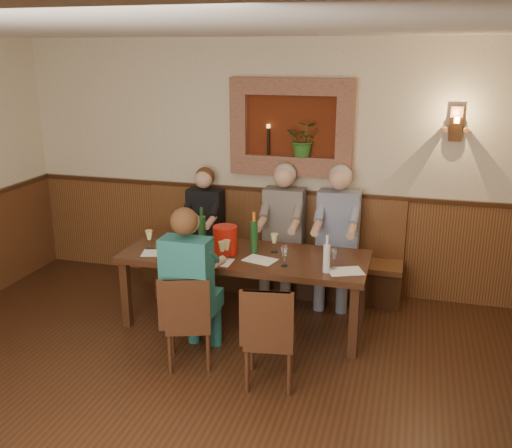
{
  "coord_description": "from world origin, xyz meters",
  "views": [
    {
      "loc": [
        1.53,
        -3.17,
        2.65
      ],
      "look_at": [
        0.1,
        1.9,
        1.05
      ],
      "focal_mm": 40.0,
      "sensor_mm": 36.0,
      "label": 1
    }
  ],
  "objects_px": {
    "spittoon_bucket": "(225,240)",
    "water_bottle": "(327,258)",
    "bench": "(269,261)",
    "chair_near_left": "(189,338)",
    "person_bench_right": "(336,246)",
    "wine_bottle_green_a": "(254,236)",
    "person_chair_front": "(192,297)",
    "wine_bottle_green_b": "(202,231)",
    "dining_table": "(245,261)",
    "person_bench_left": "(203,238)",
    "person_bench_mid": "(282,242)",
    "chair_near_right": "(270,355)"
  },
  "relations": [
    {
      "from": "dining_table",
      "to": "water_bottle",
      "type": "relative_size",
      "value": 6.94
    },
    {
      "from": "chair_near_left",
      "to": "person_bench_right",
      "type": "relative_size",
      "value": 0.57
    },
    {
      "from": "person_chair_front",
      "to": "spittoon_bucket",
      "type": "relative_size",
      "value": 5.27
    },
    {
      "from": "wine_bottle_green_a",
      "to": "water_bottle",
      "type": "relative_size",
      "value": 1.19
    },
    {
      "from": "chair_near_left",
      "to": "chair_near_right",
      "type": "bearing_deg",
      "value": -27.94
    },
    {
      "from": "chair_near_left",
      "to": "person_bench_right",
      "type": "bearing_deg",
      "value": 39.41
    },
    {
      "from": "chair_near_left",
      "to": "wine_bottle_green_b",
      "type": "bearing_deg",
      "value": 83.88
    },
    {
      "from": "dining_table",
      "to": "bench",
      "type": "relative_size",
      "value": 0.8
    },
    {
      "from": "person_bench_left",
      "to": "person_bench_mid",
      "type": "xyz_separation_m",
      "value": [
        0.93,
        -0.0,
        0.04
      ]
    },
    {
      "from": "person_chair_front",
      "to": "spittoon_bucket",
      "type": "distance_m",
      "value": 0.81
    },
    {
      "from": "dining_table",
      "to": "spittoon_bucket",
      "type": "xyz_separation_m",
      "value": [
        -0.19,
        -0.02,
        0.21
      ]
    },
    {
      "from": "dining_table",
      "to": "person_bench_left",
      "type": "xyz_separation_m",
      "value": [
        -0.75,
        0.84,
        -0.1
      ]
    },
    {
      "from": "person_bench_mid",
      "to": "person_chair_front",
      "type": "xyz_separation_m",
      "value": [
        -0.43,
        -1.61,
        -0.03
      ]
    },
    {
      "from": "person_bench_right",
      "to": "wine_bottle_green_a",
      "type": "height_order",
      "value": "person_bench_right"
    },
    {
      "from": "person_bench_left",
      "to": "water_bottle",
      "type": "height_order",
      "value": "person_bench_left"
    },
    {
      "from": "bench",
      "to": "chair_near_left",
      "type": "distance_m",
      "value": 1.84
    },
    {
      "from": "person_bench_right",
      "to": "spittoon_bucket",
      "type": "distance_m",
      "value": 1.32
    },
    {
      "from": "person_bench_mid",
      "to": "dining_table",
      "type": "bearing_deg",
      "value": -102.05
    },
    {
      "from": "dining_table",
      "to": "chair_near_left",
      "type": "distance_m",
      "value": 1.0
    },
    {
      "from": "person_bench_left",
      "to": "water_bottle",
      "type": "xyz_separation_m",
      "value": [
        1.6,
        -1.1,
        0.31
      ]
    },
    {
      "from": "dining_table",
      "to": "person_bench_right",
      "type": "xyz_separation_m",
      "value": [
        0.78,
        0.84,
        -0.05
      ]
    },
    {
      "from": "chair_near_right",
      "to": "person_bench_right",
      "type": "distance_m",
      "value": 1.88
    },
    {
      "from": "chair_near_left",
      "to": "person_chair_front",
      "type": "distance_m",
      "value": 0.36
    },
    {
      "from": "bench",
      "to": "person_bench_right",
      "type": "relative_size",
      "value": 2.0
    },
    {
      "from": "person_bench_right",
      "to": "wine_bottle_green_b",
      "type": "distance_m",
      "value": 1.5
    },
    {
      "from": "wine_bottle_green_b",
      "to": "person_chair_front",
      "type": "bearing_deg",
      "value": -75.41
    },
    {
      "from": "person_bench_right",
      "to": "dining_table",
      "type": "bearing_deg",
      "value": -133.18
    },
    {
      "from": "person_bench_mid",
      "to": "person_bench_right",
      "type": "relative_size",
      "value": 0.99
    },
    {
      "from": "dining_table",
      "to": "wine_bottle_green_a",
      "type": "bearing_deg",
      "value": 42.62
    },
    {
      "from": "person_bench_mid",
      "to": "wine_bottle_green_b",
      "type": "bearing_deg",
      "value": -130.9
    },
    {
      "from": "wine_bottle_green_a",
      "to": "wine_bottle_green_b",
      "type": "xyz_separation_m",
      "value": [
        -0.55,
        0.01,
        0.0
      ]
    },
    {
      "from": "dining_table",
      "to": "person_bench_left",
      "type": "height_order",
      "value": "person_bench_left"
    },
    {
      "from": "spittoon_bucket",
      "to": "water_bottle",
      "type": "relative_size",
      "value": 0.79
    },
    {
      "from": "wine_bottle_green_b",
      "to": "person_bench_left",
      "type": "bearing_deg",
      "value": 110.37
    },
    {
      "from": "dining_table",
      "to": "person_bench_left",
      "type": "relative_size",
      "value": 1.72
    },
    {
      "from": "dining_table",
      "to": "person_chair_front",
      "type": "bearing_deg",
      "value": -107.84
    },
    {
      "from": "wine_bottle_green_b",
      "to": "water_bottle",
      "type": "height_order",
      "value": "wine_bottle_green_b"
    },
    {
      "from": "chair_near_right",
      "to": "wine_bottle_green_b",
      "type": "height_order",
      "value": "wine_bottle_green_b"
    },
    {
      "from": "dining_table",
      "to": "wine_bottle_green_b",
      "type": "xyz_separation_m",
      "value": [
        -0.47,
        0.08,
        0.25
      ]
    },
    {
      "from": "person_bench_left",
      "to": "water_bottle",
      "type": "bearing_deg",
      "value": -34.47
    },
    {
      "from": "bench",
      "to": "wine_bottle_green_a",
      "type": "relative_size",
      "value": 7.29
    },
    {
      "from": "dining_table",
      "to": "person_bench_left",
      "type": "bearing_deg",
      "value": 131.98
    },
    {
      "from": "person_chair_front",
      "to": "chair_near_left",
      "type": "bearing_deg",
      "value": -86.56
    },
    {
      "from": "dining_table",
      "to": "chair_near_right",
      "type": "xyz_separation_m",
      "value": [
        0.51,
        -0.99,
        -0.41
      ]
    },
    {
      "from": "spittoon_bucket",
      "to": "water_bottle",
      "type": "height_order",
      "value": "water_bottle"
    },
    {
      "from": "water_bottle",
      "to": "chair_near_right",
      "type": "bearing_deg",
      "value": -114.53
    },
    {
      "from": "bench",
      "to": "person_bench_mid",
      "type": "distance_m",
      "value": 0.36
    },
    {
      "from": "person_bench_right",
      "to": "water_bottle",
      "type": "height_order",
      "value": "person_bench_right"
    },
    {
      "from": "dining_table",
      "to": "person_bench_right",
      "type": "height_order",
      "value": "person_bench_right"
    },
    {
      "from": "bench",
      "to": "person_bench_mid",
      "type": "bearing_deg",
      "value": -31.11
    }
  ]
}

